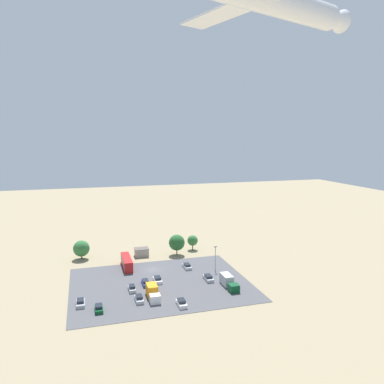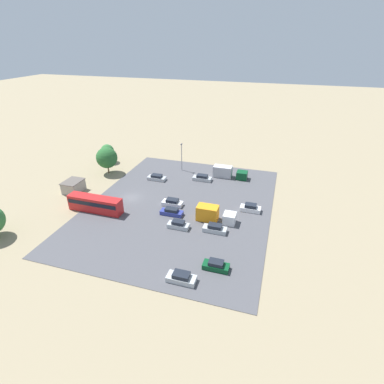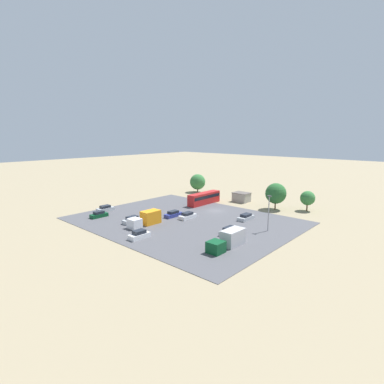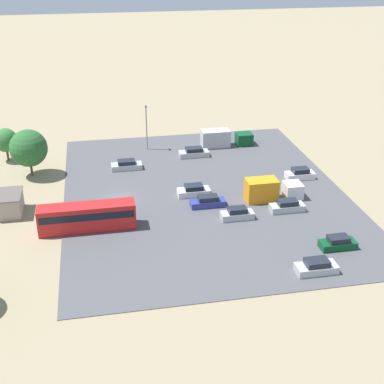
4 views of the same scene
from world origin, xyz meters
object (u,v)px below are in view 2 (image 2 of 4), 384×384
parked_car_0 (172,212)px  parked_car_1 (202,178)px  parked_car_4 (181,278)px  parked_car_7 (178,225)px  parked_truck_1 (214,214)px  parked_car_5 (157,178)px  parked_car_8 (215,229)px  bus (95,203)px  parked_truck_0 (228,172)px  parked_car_3 (172,203)px  parked_car_6 (250,208)px  shed_building (73,186)px  parked_car_2 (216,266)px

parked_car_0 → parked_car_1: size_ratio=0.97×
parked_car_4 → parked_car_1: bearing=-169.5°
parked_car_7 → parked_truck_1: 7.40m
parked_car_5 → parked_car_1: bearing=105.9°
parked_car_0 → parked_car_8: 10.37m
bus → parked_car_5: bearing=161.1°
parked_car_4 → parked_truck_0: bearing=-179.1°
parked_car_3 → parked_car_1: bearing=168.9°
parked_car_4 → parked_car_5: size_ratio=0.95×
parked_truck_0 → parked_truck_1: bearing=3.4°
parked_car_6 → parked_car_7: (10.33, -12.37, -0.04)m
parked_car_1 → bus: bearing=-39.3°
parked_truck_0 → parked_car_8: bearing=5.5°
parked_truck_0 → parked_car_7: bearing=-10.0°
shed_building → parked_car_5: (-11.68, 16.16, -0.71)m
shed_building → bus: bearing=58.2°
parked_car_1 → parked_car_2: parked_car_1 is taller
parked_car_6 → parked_truck_0: size_ratio=0.48×
shed_building → parked_car_1: 31.09m
parked_car_2 → parked_car_3: 21.54m
parked_car_6 → parked_car_7: parked_car_6 is taller
bus → parked_car_1: 27.26m
parked_car_0 → shed_building: bearing=-96.5°
parked_truck_1 → parked_truck_0: bearing=-176.6°
parked_car_5 → parked_truck_0: 18.43m
parked_car_8 → parked_truck_0: (-24.87, -2.39, 0.67)m
parked_car_4 → parked_car_6: size_ratio=1.05×
parked_car_3 → parked_car_5: size_ratio=0.96×
parked_car_1 → parked_car_3: (14.15, -2.78, 0.00)m
parked_car_5 → parked_car_6: (8.38, 24.85, 0.08)m
parked_car_5 → parked_car_3: bearing=37.3°
parked_car_5 → parked_car_7: size_ratio=1.12×
parked_truck_0 → shed_building: bearing=-60.6°
parked_car_7 → shed_building: bearing=76.2°
parked_car_7 → parked_car_8: (-0.84, 6.95, 0.00)m
parked_car_5 → bus: bearing=-18.9°
parked_car_4 → parked_car_5: parked_car_4 is taller
parked_car_0 → parked_car_1: 17.87m
parked_car_0 → parked_car_8: bearing=71.8°
parked_truck_0 → parked_car_1: bearing=-56.9°
parked_car_0 → parked_car_4: bearing=25.0°
bus → parked_truck_1: bearing=98.6°
parked_car_8 → parked_car_3: bearing=-121.9°
bus → parked_car_0: bus is taller
parked_car_2 → parked_car_3: bearing=39.1°
parked_car_5 → parked_truck_1: size_ratio=0.60×
bus → parked_car_3: bus is taller
parked_truck_0 → parked_car_4: bearing=0.9°
parked_car_4 → parked_car_6: 24.57m
parked_car_5 → parked_car_7: bearing=33.7°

